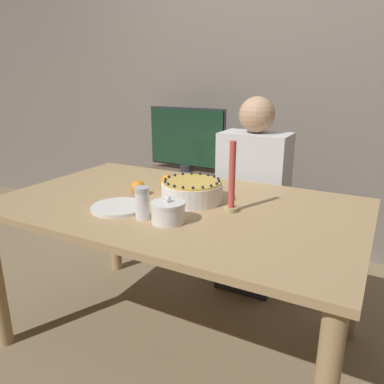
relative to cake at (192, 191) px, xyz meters
The scene contains 13 objects.
ground_plane 0.79m from the cake, 132.58° to the right, with size 12.00×12.00×0.00m, color #8C7556.
wall_behind 1.44m from the cake, 92.07° to the left, with size 8.00×0.05×2.60m.
dining_table 0.16m from the cake, 132.58° to the right, with size 1.62×0.99×0.74m.
cake is the anchor object (origin of this frame).
sugar_bowl 0.28m from the cake, 81.45° to the right, with size 0.14×0.14×0.11m.
sugar_shaker 0.30m from the cake, 103.53° to the right, with size 0.06×0.06×0.13m.
plate_stack 0.34m from the cake, 132.74° to the right, with size 0.24×0.24×0.02m.
candle 0.23m from the cake, 11.16° to the right, with size 0.06×0.06×0.30m.
orange_fruit_0 0.28m from the cake, behind, with size 0.07×0.07×0.07m.
orange_fruit_1 0.23m from the cake, 150.24° to the left, with size 0.07×0.07×0.07m.
person_man_blue_shirt 0.70m from the cake, 83.37° to the left, with size 0.40×0.34×1.18m.
side_cabinet 1.31m from the cake, 120.25° to the left, with size 0.67×0.51×0.58m.
tv_monitor 1.21m from the cake, 120.19° to the left, with size 0.63×0.10×0.48m.
Camera 1 is at (0.82, -1.38, 1.29)m, focal length 35.00 mm.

